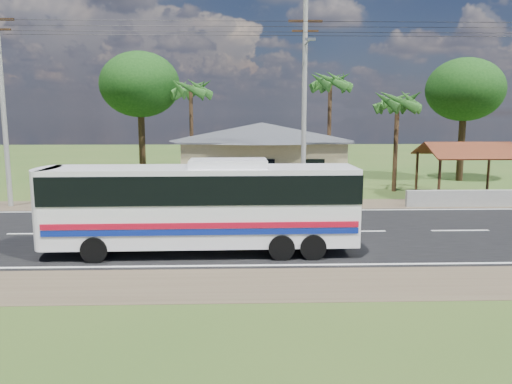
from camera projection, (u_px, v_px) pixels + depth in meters
ground at (252, 233)px, 21.20m from camera, size 120.00×120.00×0.00m
road at (252, 232)px, 21.20m from camera, size 120.00×16.00×0.03m
house at (262, 149)px, 33.65m from camera, size 12.40×10.00×5.00m
waiting_shed at (467, 152)px, 29.58m from camera, size 5.20×4.48×3.35m
concrete_barrier at (470, 198)px, 27.04m from camera, size 7.00×0.30×0.90m
utility_poles at (298, 99)px, 26.78m from camera, size 32.80×2.22×11.00m
palm_near at (398, 102)px, 31.47m from camera, size 2.80×2.80×6.70m
palm_mid at (330, 83)px, 35.57m from camera, size 2.80×2.80×8.20m
palm_far at (191, 90)px, 35.82m from camera, size 2.80×2.80×7.70m
tree_behind_house at (140, 85)px, 37.60m from camera, size 6.00×6.00×9.61m
tree_behind_shed at (465, 90)px, 36.45m from camera, size 5.60×5.60×9.02m
coach_bus at (203, 200)px, 17.84m from camera, size 11.01×2.52×3.41m
motorcycle at (288, 193)px, 28.38m from camera, size 2.04×1.10×1.02m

